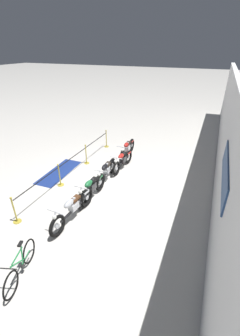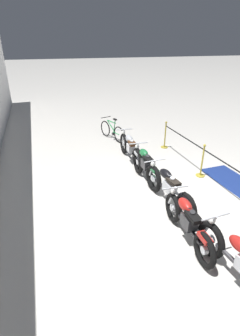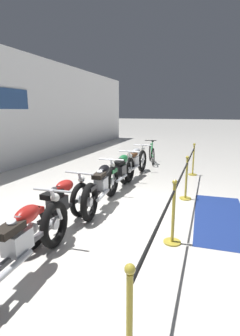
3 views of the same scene
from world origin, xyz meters
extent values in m
plane|color=silver|center=(0.00, 0.00, 0.00)|extent=(120.00, 120.00, 0.00)
torus|color=black|center=(-1.93, 0.51, 0.37)|extent=(0.74, 0.18, 0.74)
cylinder|color=silver|center=(-1.93, 0.51, 0.37)|extent=(0.17, 0.09, 0.17)
cylinder|color=silver|center=(-1.84, 0.52, 0.65)|extent=(0.31, 0.07, 0.59)
cube|color=silver|center=(-2.81, 0.46, 0.53)|extent=(0.37, 0.24, 0.26)
cylinder|color=silver|center=(-2.77, 0.46, 0.73)|extent=(0.19, 0.12, 0.24)
cylinder|color=silver|center=(-2.85, 0.45, 0.73)|extent=(0.19, 0.12, 0.24)
cylinder|color=silver|center=(-3.10, 0.30, 0.39)|extent=(0.70, 0.11, 0.07)
cube|color=#47474C|center=(-2.76, 0.46, 0.39)|extent=(1.33, 0.14, 0.06)
ellipsoid|color=#B21E19|center=(-2.58, 0.47, 0.79)|extent=(0.47, 0.25, 0.22)
cube|color=black|center=(-2.94, 0.45, 0.75)|extent=(0.41, 0.22, 0.09)
cylinder|color=silver|center=(-1.95, 0.51, 0.92)|extent=(0.07, 0.62, 0.04)
sphere|color=silver|center=(-1.87, 0.52, 0.78)|extent=(0.14, 0.14, 0.14)
torus|color=black|center=(-0.72, 0.69, 0.35)|extent=(0.70, 0.15, 0.69)
torus|color=black|center=(-2.12, 0.78, 0.35)|extent=(0.70, 0.15, 0.69)
cylinder|color=silver|center=(-0.72, 0.69, 0.35)|extent=(0.17, 0.09, 0.16)
cylinder|color=silver|center=(-2.12, 0.78, 0.35)|extent=(0.17, 0.09, 0.16)
cylinder|color=silver|center=(-0.63, 0.69, 0.63)|extent=(0.31, 0.07, 0.59)
cube|color=#2D2D30|center=(-1.47, 0.74, 0.51)|extent=(0.37, 0.24, 0.26)
cylinder|color=#2D2D30|center=(-1.43, 0.73, 0.71)|extent=(0.19, 0.12, 0.24)
cylinder|color=#2D2D30|center=(-1.51, 0.74, 0.71)|extent=(0.19, 0.12, 0.24)
cylinder|color=silver|center=(-1.78, 0.61, 0.37)|extent=(0.70, 0.11, 0.07)
cube|color=black|center=(-1.42, 0.73, 0.37)|extent=(1.12, 0.13, 0.06)
ellipsoid|color=#B21E19|center=(-1.24, 0.72, 0.77)|extent=(0.47, 0.25, 0.22)
cube|color=black|center=(-1.60, 0.74, 0.73)|extent=(0.41, 0.22, 0.09)
cube|color=#B21E19|center=(-2.07, 0.77, 0.59)|extent=(0.33, 0.18, 0.08)
cylinder|color=silver|center=(-0.74, 0.69, 0.90)|extent=(0.07, 0.62, 0.04)
sphere|color=silver|center=(-0.66, 0.69, 0.76)|extent=(0.14, 0.14, 0.14)
torus|color=black|center=(0.69, 0.56, 0.37)|extent=(0.75, 0.19, 0.74)
torus|color=black|center=(-0.85, 0.42, 0.37)|extent=(0.75, 0.19, 0.74)
cylinder|color=silver|center=(0.69, 0.56, 0.37)|extent=(0.18, 0.09, 0.17)
cylinder|color=silver|center=(-0.85, 0.42, 0.37)|extent=(0.18, 0.09, 0.17)
cylinder|color=silver|center=(0.78, 0.57, 0.66)|extent=(0.31, 0.08, 0.59)
cube|color=silver|center=(-0.13, 0.49, 0.53)|extent=(0.38, 0.25, 0.26)
cylinder|color=silver|center=(-0.09, 0.49, 0.73)|extent=(0.19, 0.12, 0.24)
cylinder|color=silver|center=(-0.17, 0.48, 0.73)|extent=(0.19, 0.12, 0.24)
cylinder|color=silver|center=(-0.42, 0.32, 0.39)|extent=(0.70, 0.13, 0.07)
cube|color=black|center=(-0.08, 0.49, 0.39)|extent=(1.24, 0.17, 0.06)
ellipsoid|color=black|center=(0.10, 0.51, 0.79)|extent=(0.48, 0.26, 0.22)
cube|color=black|center=(-0.26, 0.48, 0.75)|extent=(0.42, 0.23, 0.09)
cube|color=black|center=(-0.80, 0.43, 0.64)|extent=(0.33, 0.19, 0.08)
cylinder|color=silver|center=(0.67, 0.56, 0.92)|extent=(0.09, 0.62, 0.04)
sphere|color=silver|center=(0.75, 0.56, 0.78)|extent=(0.14, 0.14, 0.14)
torus|color=black|center=(2.04, 0.51, 0.37)|extent=(0.75, 0.14, 0.74)
torus|color=black|center=(0.64, 0.54, 0.37)|extent=(0.75, 0.14, 0.74)
cylinder|color=silver|center=(2.04, 0.51, 0.37)|extent=(0.17, 0.08, 0.17)
cylinder|color=silver|center=(0.64, 0.54, 0.37)|extent=(0.17, 0.08, 0.17)
cylinder|color=silver|center=(2.13, 0.51, 0.66)|extent=(0.30, 0.06, 0.59)
cube|color=#2D2D30|center=(1.29, 0.53, 0.53)|extent=(0.36, 0.23, 0.26)
cylinder|color=#2D2D30|center=(1.33, 0.53, 0.73)|extent=(0.18, 0.11, 0.24)
cylinder|color=#2D2D30|center=(1.25, 0.53, 0.73)|extent=(0.18, 0.11, 0.24)
cylinder|color=silver|center=(0.99, 0.39, 0.39)|extent=(0.70, 0.08, 0.07)
cube|color=#47474C|center=(1.34, 0.53, 0.39)|extent=(1.12, 0.08, 0.06)
ellipsoid|color=#1E6B38|center=(1.52, 0.52, 0.79)|extent=(0.46, 0.23, 0.22)
cube|color=black|center=(1.16, 0.53, 0.75)|extent=(0.40, 0.21, 0.09)
cube|color=#1E6B38|center=(0.69, 0.54, 0.63)|extent=(0.32, 0.17, 0.08)
cylinder|color=silver|center=(2.02, 0.51, 0.92)|extent=(0.05, 0.62, 0.04)
sphere|color=silver|center=(2.10, 0.51, 0.78)|extent=(0.14, 0.14, 0.14)
torus|color=black|center=(3.51, 0.49, 0.37)|extent=(0.75, 0.15, 0.75)
torus|color=black|center=(1.82, 0.57, 0.37)|extent=(0.75, 0.15, 0.75)
cylinder|color=silver|center=(3.51, 0.49, 0.37)|extent=(0.18, 0.09, 0.18)
cylinder|color=silver|center=(1.82, 0.57, 0.37)|extent=(0.18, 0.09, 0.18)
cylinder|color=silver|center=(3.60, 0.49, 0.66)|extent=(0.31, 0.07, 0.59)
cube|color=silver|center=(2.62, 0.54, 0.53)|extent=(0.37, 0.24, 0.26)
cylinder|color=silver|center=(2.66, 0.54, 0.73)|extent=(0.18, 0.12, 0.24)
cylinder|color=silver|center=(2.58, 0.54, 0.73)|extent=(0.18, 0.12, 0.24)
cylinder|color=silver|center=(2.31, 0.41, 0.39)|extent=(0.70, 0.10, 0.07)
cube|color=black|center=(2.67, 0.53, 0.39)|extent=(1.36, 0.12, 0.06)
ellipsoid|color=#B7BABF|center=(2.85, 0.53, 0.79)|extent=(0.47, 0.24, 0.22)
cube|color=#4C2D19|center=(2.49, 0.54, 0.75)|extent=(0.41, 0.22, 0.09)
cube|color=#B7BABF|center=(1.87, 0.57, 0.64)|extent=(0.33, 0.17, 0.08)
cylinder|color=silver|center=(3.49, 0.50, 0.92)|extent=(0.07, 0.62, 0.04)
sphere|color=silver|center=(3.57, 0.49, 0.78)|extent=(0.14, 0.14, 0.14)
torus|color=black|center=(5.59, 0.67, 0.34)|extent=(0.66, 0.26, 0.68)
torus|color=black|center=(4.62, 0.35, 0.34)|extent=(0.66, 0.26, 0.68)
cylinder|color=#238442|center=(5.15, 0.52, 0.56)|extent=(0.58, 0.23, 0.43)
cylinder|color=#238442|center=(5.10, 0.51, 0.76)|extent=(0.53, 0.21, 0.04)
cylinder|color=#238442|center=(4.91, 0.44, 0.64)|extent=(0.15, 0.08, 0.55)
cube|color=black|center=(4.88, 0.43, 0.92)|extent=(0.20, 0.13, 0.05)
cylinder|color=#238442|center=(4.81, 0.41, 0.34)|extent=(0.44, 0.17, 0.03)
cylinder|color=black|center=(5.53, 0.65, 0.86)|extent=(0.18, 0.46, 0.03)
cylinder|color=black|center=(5.03, 0.48, 0.26)|extent=(0.13, 0.09, 0.12)
cylinder|color=gold|center=(-3.60, -1.21, 0.50)|extent=(0.05, 0.05, 0.95)
sphere|color=gold|center=(-3.60, -1.21, 1.01)|extent=(0.08, 0.08, 0.08)
cylinder|color=black|center=(-2.42, -1.21, 0.88)|extent=(2.28, 0.04, 0.04)
cylinder|color=black|center=(-0.10, -1.21, 0.88)|extent=(2.17, 0.04, 0.04)
cylinder|color=black|center=(2.30, -1.21, 0.88)|extent=(2.43, 0.04, 0.04)
cylinder|color=gold|center=(-1.23, -1.21, 0.01)|extent=(0.28, 0.28, 0.03)
cylinder|color=gold|center=(-1.23, -1.21, 0.50)|extent=(0.05, 0.05, 0.95)
sphere|color=gold|center=(-1.23, -1.21, 1.01)|extent=(0.08, 0.08, 0.08)
cylinder|color=gold|center=(1.03, -1.21, 0.01)|extent=(0.28, 0.28, 0.03)
cylinder|color=gold|center=(1.03, -1.21, 0.50)|extent=(0.05, 0.05, 0.95)
sphere|color=gold|center=(1.03, -1.21, 1.01)|extent=(0.08, 0.08, 0.08)
cylinder|color=gold|center=(3.56, -1.21, 0.01)|extent=(0.28, 0.28, 0.03)
cylinder|color=gold|center=(3.56, -1.21, 0.50)|extent=(0.05, 0.05, 0.95)
sphere|color=gold|center=(3.56, -1.21, 1.01)|extent=(0.08, 0.08, 0.08)
cube|color=navy|center=(0.10, -1.98, 0.00)|extent=(2.71, 1.07, 0.01)
camera|label=1|loc=(7.69, 4.40, 5.41)|focal=24.00mm
camera|label=2|loc=(-5.15, 3.36, 3.83)|focal=28.00mm
camera|label=3|loc=(-5.16, -1.67, 2.09)|focal=28.00mm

